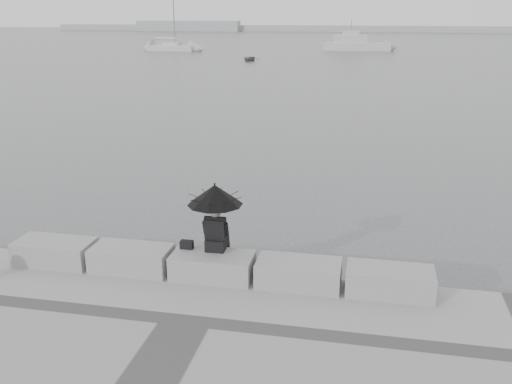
% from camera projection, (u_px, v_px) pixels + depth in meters
% --- Properties ---
extents(ground, '(360.00, 360.00, 0.00)m').
position_uv_depth(ground, '(219.00, 290.00, 11.84)').
color(ground, '#474A4D').
rests_on(ground, ground).
extents(stone_block_far_left, '(1.60, 0.80, 0.50)m').
position_uv_depth(stone_block_far_left, '(55.00, 252.00, 11.84)').
color(stone_block_far_left, gray).
rests_on(stone_block_far_left, promenade).
extents(stone_block_left, '(1.60, 0.80, 0.50)m').
position_uv_depth(stone_block_left, '(132.00, 259.00, 11.52)').
color(stone_block_left, gray).
rests_on(stone_block_left, promenade).
extents(stone_block_centre, '(1.60, 0.80, 0.50)m').
position_uv_depth(stone_block_centre, '(213.00, 266.00, 11.19)').
color(stone_block_centre, gray).
rests_on(stone_block_centre, promenade).
extents(stone_block_right, '(1.60, 0.80, 0.50)m').
position_uv_depth(stone_block_right, '(299.00, 274.00, 10.87)').
color(stone_block_right, gray).
rests_on(stone_block_right, promenade).
extents(stone_block_far_right, '(1.60, 0.80, 0.50)m').
position_uv_depth(stone_block_far_right, '(390.00, 282.00, 10.55)').
color(stone_block_far_right, gray).
rests_on(stone_block_far_right, promenade).
extents(seated_person, '(1.09, 1.09, 1.39)m').
position_uv_depth(seated_person, '(215.00, 203.00, 11.03)').
color(seated_person, black).
rests_on(seated_person, stone_block_centre).
extents(bag, '(0.26, 0.15, 0.16)m').
position_uv_depth(bag, '(187.00, 245.00, 11.37)').
color(bag, black).
rests_on(bag, stone_block_centre).
extents(distant_landmass, '(180.00, 8.00, 2.80)m').
position_uv_depth(distant_landmass, '(336.00, 28.00, 157.38)').
color(distant_landmass, '#A1A3A6').
rests_on(distant_landmass, ground).
extents(sailboat_left, '(7.32, 3.27, 12.90)m').
position_uv_depth(sailboat_left, '(172.00, 47.00, 82.34)').
color(sailboat_left, silver).
rests_on(sailboat_left, ground).
extents(motor_cruiser, '(9.62, 2.87, 4.50)m').
position_uv_depth(motor_cruiser, '(357.00, 44.00, 82.78)').
color(motor_cruiser, silver).
rests_on(motor_cruiser, ground).
extents(dinghy, '(2.91, 1.24, 0.49)m').
position_uv_depth(dinghy, '(249.00, 59.00, 66.06)').
color(dinghy, slate).
rests_on(dinghy, ground).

